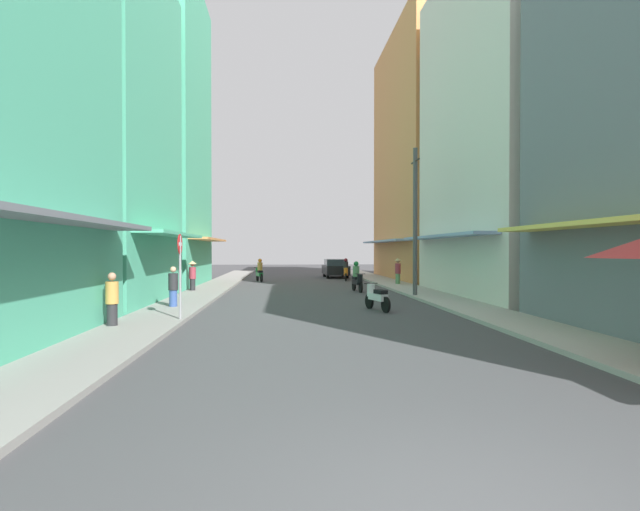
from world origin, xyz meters
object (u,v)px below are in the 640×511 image
(parked_car, at_px, (335,268))
(motorbike_black, at_px, (357,278))
(pedestrian_foreground, at_px, (192,275))
(motorbike_green, at_px, (259,271))
(utility_pole, at_px, (415,221))
(street_sign_no_entry, at_px, (180,265))
(pedestrian_midway, at_px, (112,301))
(pedestrian_far, at_px, (173,288))
(pedestrian_crossing, at_px, (398,270))
(motorbike_orange, at_px, (346,271))
(motorbike_white, at_px, (377,297))

(parked_car, bearing_deg, motorbike_black, -91.13)
(motorbike_black, relative_size, pedestrian_foreground, 1.11)
(motorbike_green, bearing_deg, utility_pole, -56.45)
(motorbike_black, height_order, pedestrian_foreground, pedestrian_foreground)
(street_sign_no_entry, bearing_deg, pedestrian_midway, -144.49)
(motorbike_green, bearing_deg, pedestrian_far, -98.66)
(utility_pole, bearing_deg, pedestrian_crossing, 82.74)
(motorbike_green, xyz_separation_m, motorbike_orange, (6.05, 0.63, 0.00))
(motorbike_orange, height_order, motorbike_white, motorbike_orange)
(pedestrian_foreground, distance_m, street_sign_no_entry, 10.36)
(parked_car, height_order, pedestrian_far, pedestrian_far)
(motorbike_green, xyz_separation_m, pedestrian_midway, (-2.98, -19.66, 0.07))
(pedestrian_midway, distance_m, pedestrian_far, 4.38)
(pedestrian_midway, relative_size, street_sign_no_entry, 0.59)
(motorbike_orange, bearing_deg, utility_pole, -82.47)
(motorbike_orange, height_order, pedestrian_foreground, pedestrian_foreground)
(motorbike_green, bearing_deg, motorbike_orange, 5.91)
(street_sign_no_entry, bearing_deg, pedestrian_crossing, 54.56)
(parked_car, xyz_separation_m, utility_pole, (1.94, -15.99, 2.75))
(pedestrian_foreground, bearing_deg, pedestrian_far, -84.91)
(motorbike_orange, relative_size, pedestrian_foreground, 1.12)
(pedestrian_midway, bearing_deg, motorbike_orange, 65.99)
(pedestrian_foreground, bearing_deg, utility_pole, -16.90)
(motorbike_green, distance_m, motorbike_black, 9.99)
(pedestrian_far, height_order, pedestrian_foreground, pedestrian_foreground)
(parked_car, xyz_separation_m, pedestrian_crossing, (2.83, -8.98, 0.21))
(pedestrian_midway, height_order, utility_pole, utility_pole)
(parked_car, bearing_deg, utility_pole, -83.10)
(street_sign_no_entry, bearing_deg, motorbike_white, 20.58)
(motorbike_black, bearing_deg, pedestrian_far, -138.24)
(motorbike_green, xyz_separation_m, pedestrian_far, (-2.34, -15.33, 0.08))
(pedestrian_crossing, height_order, utility_pole, utility_pole)
(motorbike_black, xyz_separation_m, street_sign_no_entry, (-6.88, -10.18, 1.01))
(pedestrian_midway, bearing_deg, motorbike_white, 23.86)
(parked_car, xyz_separation_m, pedestrian_midway, (-8.71, -24.10, 0.04))
(motorbike_black, xyz_separation_m, pedestrian_crossing, (3.08, 3.82, 0.24))
(motorbike_green, height_order, parked_car, motorbike_green)
(pedestrian_midway, distance_m, pedestrian_crossing, 19.02)
(pedestrian_foreground, distance_m, utility_pole, 11.40)
(pedestrian_midway, bearing_deg, utility_pole, 37.30)
(motorbike_orange, xyz_separation_m, parked_car, (-0.33, 3.81, 0.04))
(utility_pole, distance_m, street_sign_no_entry, 11.58)
(motorbike_orange, distance_m, pedestrian_foreground, 12.71)
(pedestrian_midway, relative_size, utility_pole, 0.23)
(pedestrian_midway, height_order, pedestrian_far, pedestrian_far)
(pedestrian_far, bearing_deg, street_sign_no_entry, -73.83)
(pedestrian_foreground, xyz_separation_m, utility_pole, (10.62, -3.23, 2.58))
(motorbike_black, bearing_deg, motorbike_green, 123.22)
(utility_pole, bearing_deg, street_sign_no_entry, -142.39)
(motorbike_black, distance_m, street_sign_no_entry, 12.33)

